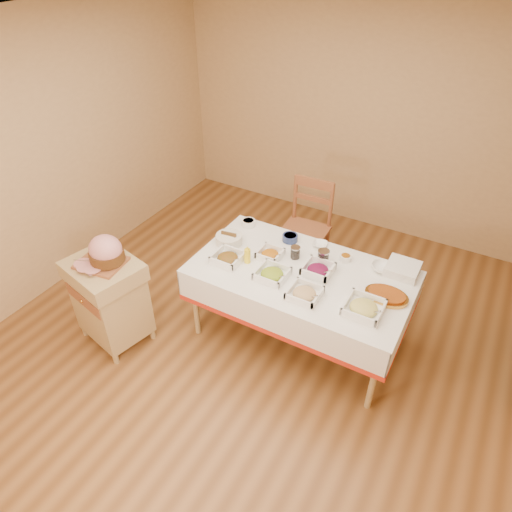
{
  "coord_description": "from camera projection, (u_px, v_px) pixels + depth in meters",
  "views": [
    {
      "loc": [
        1.44,
        -2.47,
        3.13
      ],
      "look_at": [
        -0.08,
        0.2,
        0.84
      ],
      "focal_mm": 32.0,
      "sensor_mm": 36.0,
      "label": 1
    }
  ],
  "objects": [
    {
      "name": "serving_dish_d",
      "position": [
        364.0,
        308.0,
        3.39
      ],
      "size": [
        0.28,
        0.28,
        0.11
      ],
      "color": "white",
      "rests_on": "dining_table"
    },
    {
      "name": "butcher_cart",
      "position": [
        110.0,
        297.0,
        3.95
      ],
      "size": [
        0.69,
        0.62,
        0.84
      ],
      "color": "tan",
      "rests_on": "ground"
    },
    {
      "name": "small_bowl_mid",
      "position": [
        290.0,
        238.0,
        4.13
      ],
      "size": [
        0.14,
        0.14,
        0.06
      ],
      "color": "navy",
      "rests_on": "dining_table"
    },
    {
      "name": "serving_dish_a",
      "position": [
        228.0,
        258.0,
        3.89
      ],
      "size": [
        0.24,
        0.24,
        0.11
      ],
      "color": "white",
      "rests_on": "dining_table"
    },
    {
      "name": "room_shell",
      "position": [
        252.0,
        224.0,
        3.38
      ],
      "size": [
        5.0,
        5.0,
        5.0
      ],
      "color": "brown",
      "rests_on": "ground"
    },
    {
      "name": "serving_dish_b",
      "position": [
        272.0,
        274.0,
        3.71
      ],
      "size": [
        0.25,
        0.25,
        0.1
      ],
      "color": "white",
      "rests_on": "dining_table"
    },
    {
      "name": "small_bowl_right",
      "position": [
        346.0,
        257.0,
        3.9
      ],
      "size": [
        0.1,
        0.1,
        0.05
      ],
      "color": "white",
      "rests_on": "dining_table"
    },
    {
      "name": "small_bowl_left",
      "position": [
        248.0,
        223.0,
        4.34
      ],
      "size": [
        0.13,
        0.13,
        0.06
      ],
      "color": "white",
      "rests_on": "dining_table"
    },
    {
      "name": "mustard_bottle",
      "position": [
        247.0,
        255.0,
        3.85
      ],
      "size": [
        0.05,
        0.05,
        0.17
      ],
      "color": "yellow",
      "rests_on": "dining_table"
    },
    {
      "name": "dining_chair",
      "position": [
        306.0,
        228.0,
        4.74
      ],
      "size": [
        0.48,
        0.46,
        1.03
      ],
      "color": "#965531",
      "rests_on": "ground"
    },
    {
      "name": "dining_table",
      "position": [
        300.0,
        286.0,
        3.89
      ],
      "size": [
        1.82,
        1.02,
        0.76
      ],
      "color": "tan",
      "rests_on": "ground"
    },
    {
      "name": "bowl_white_imported",
      "position": [
        320.0,
        244.0,
        4.08
      ],
      "size": [
        0.16,
        0.16,
        0.03
      ],
      "primitive_type": "imported",
      "rotation": [
        0.0,
        0.0,
        0.22
      ],
      "color": "white",
      "rests_on": "dining_table"
    },
    {
      "name": "preserve_jar_left",
      "position": [
        295.0,
        253.0,
        3.92
      ],
      "size": [
        0.09,
        0.09,
        0.11
      ],
      "color": "silver",
      "rests_on": "dining_table"
    },
    {
      "name": "serving_dish_c",
      "position": [
        304.0,
        293.0,
        3.52
      ],
      "size": [
        0.24,
        0.24,
        0.1
      ],
      "color": "white",
      "rests_on": "dining_table"
    },
    {
      "name": "serving_dish_f",
      "position": [
        318.0,
        270.0,
        3.75
      ],
      "size": [
        0.25,
        0.23,
        0.11
      ],
      "color": "white",
      "rests_on": "dining_table"
    },
    {
      "name": "preserve_jar_right",
      "position": [
        323.0,
        257.0,
        3.85
      ],
      "size": [
        0.1,
        0.1,
        0.13
      ],
      "color": "silver",
      "rests_on": "dining_table"
    },
    {
      "name": "brass_platter",
      "position": [
        386.0,
        296.0,
        3.52
      ],
      "size": [
        0.34,
        0.24,
        0.04
      ],
      "color": "gold",
      "rests_on": "dining_table"
    },
    {
      "name": "plate_stack",
      "position": [
        403.0,
        269.0,
        3.76
      ],
      "size": [
        0.26,
        0.26,
        0.08
      ],
      "color": "white",
      "rests_on": "dining_table"
    },
    {
      "name": "bread_basket",
      "position": [
        229.0,
        239.0,
        4.09
      ],
      "size": [
        0.24,
        0.24,
        0.1
      ],
      "color": "silver",
      "rests_on": "dining_table"
    },
    {
      "name": "ham_on_board",
      "position": [
        105.0,
        253.0,
        3.68
      ],
      "size": [
        0.4,
        0.38,
        0.26
      ],
      "color": "#965531",
      "rests_on": "butcher_cart"
    },
    {
      "name": "bowl_small_imported",
      "position": [
        382.0,
        267.0,
        3.79
      ],
      "size": [
        0.23,
        0.23,
        0.05
      ],
      "primitive_type": "imported",
      "rotation": [
        0.0,
        0.0,
        -0.38
      ],
      "color": "white",
      "rests_on": "dining_table"
    },
    {
      "name": "serving_dish_e",
      "position": [
        270.0,
        254.0,
        3.94
      ],
      "size": [
        0.21,
        0.2,
        0.1
      ],
      "color": "white",
      "rests_on": "dining_table"
    }
  ]
}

